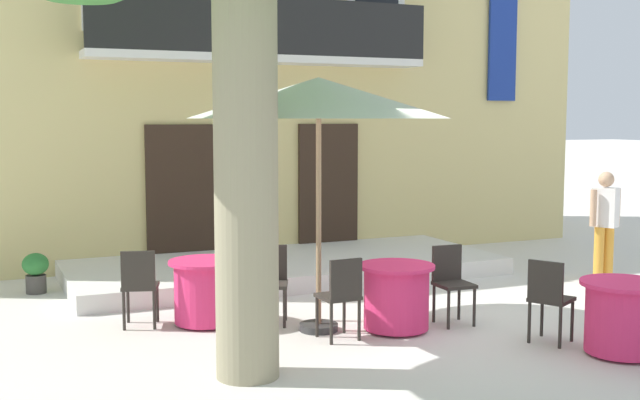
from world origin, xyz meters
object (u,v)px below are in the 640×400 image
Objects in this scene: cafe_chair_front_1 at (271,278)px; ground_planter_left at (36,271)px; cafe_table_near_tree at (396,297)px; cafe_chair_near_tree_1 at (451,279)px; cafe_table_middle at (623,317)px; cafe_chair_front_0 at (140,282)px; cafe_umbrella at (319,99)px; pedestrian_near_entrance at (605,222)px; cafe_chair_middle_0 at (549,295)px; cafe_table_front at (206,291)px; cafe_chair_near_tree_0 at (341,293)px.

cafe_chair_front_1 reaches higher than ground_planter_left.
cafe_chair_front_1 is at bearing 142.53° from cafe_table_near_tree.
cafe_chair_near_tree_1 is 2.00m from cafe_table_middle.
cafe_table_middle is 0.95× the size of cafe_chair_front_1.
cafe_table_near_tree is at bearing -45.66° from ground_planter_left.
cafe_chair_near_tree_1 is 3.61m from cafe_chair_front_0.
cafe_umbrella is 5.05m from pedestrian_near_entrance.
cafe_chair_middle_0 is 3.40m from pedestrian_near_entrance.
cafe_chair_near_tree_1 is at bearing -39.93° from ground_planter_left.
cafe_table_front is at bearing 178.01° from pedestrian_near_entrance.
cafe_table_near_tree is 0.77m from cafe_chair_near_tree_1.
cafe_chair_near_tree_1 is 2.62m from cafe_umbrella.
cafe_table_middle is (0.89, -1.78, -0.14)m from cafe_chair_near_tree_1.
pedestrian_near_entrance reaches higher than cafe_chair_front_0.
cafe_umbrella is at bearing 139.57° from cafe_table_middle.
ground_planter_left is (-3.60, 3.68, -0.08)m from cafe_table_near_tree.
cafe_chair_near_tree_0 reaches higher than cafe_table_near_tree.
cafe_table_front is at bearing 140.99° from cafe_table_middle.
cafe_chair_near_tree_1 and cafe_chair_front_1 have the same top height.
cafe_chair_near_tree_0 is 1.51m from cafe_chair_near_tree_1.
cafe_chair_near_tree_0 is at bearing -173.99° from cafe_chair_near_tree_1.
cafe_chair_front_1 reaches higher than cafe_table_front.
cafe_table_near_tree is 0.95× the size of cafe_chair_front_0.
cafe_chair_near_tree_1 is 1.05× the size of cafe_table_front.
cafe_table_front is at bearing 144.26° from cafe_chair_middle_0.
cafe_umbrella reaches higher than cafe_chair_front_1.
cafe_chair_front_1 reaches higher than cafe_table_middle.
cafe_chair_front_1 is 2.19m from cafe_umbrella.
cafe_table_near_tree is at bearing -30.76° from cafe_table_front.
cafe_chair_front_0 is 1.51m from cafe_chair_front_1.
cafe_table_near_tree is 2.39m from cafe_umbrella.
cafe_chair_near_tree_1 is (1.50, 0.16, 0.00)m from cafe_chair_near_tree_0.
cafe_table_middle is 5.25m from cafe_chair_front_0.
pedestrian_near_entrance is (2.69, 2.05, 0.40)m from cafe_chair_middle_0.
cafe_table_front is (-3.13, 2.25, -0.14)m from cafe_chair_middle_0.
cafe_table_near_tree is at bearing 133.39° from cafe_table_middle.
cafe_chair_middle_0 is 1.05× the size of cafe_table_front.
cafe_chair_near_tree_0 is 2.36m from cafe_chair_front_0.
cafe_chair_front_0 is at bearing 165.27° from cafe_chair_front_1.
cafe_chair_middle_0 is 4.55m from cafe_chair_front_0.
cafe_table_front is (-2.65, 1.09, -0.14)m from cafe_chair_near_tree_1.
cafe_chair_near_tree_0 is 1.00× the size of cafe_chair_near_tree_1.
cafe_chair_near_tree_0 is 1.05× the size of cafe_table_middle.
cafe_table_front is (-1.90, 1.13, 0.00)m from cafe_table_near_tree.
cafe_table_front is 5.84m from pedestrian_near_entrance.
cafe_chair_front_1 is 3.69m from ground_planter_left.
cafe_chair_front_0 is at bearing 159.79° from cafe_chair_near_tree_1.
cafe_chair_near_tree_1 reaches higher than cafe_table_front.
cafe_chair_near_tree_0 is at bearing -82.28° from cafe_umbrella.
cafe_umbrella is (1.09, -0.78, 2.22)m from cafe_table_front.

